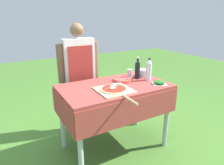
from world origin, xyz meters
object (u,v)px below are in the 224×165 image
at_px(oil_bottle, 137,70).
at_px(herb_container, 159,82).
at_px(pizza_on_peel, 115,90).
at_px(water_bottle, 149,70).
at_px(prep_table, 115,95).
at_px(plate_stack, 123,80).
at_px(sauce_jar, 130,74).
at_px(mixing_tub, 144,73).
at_px(person_cook, 79,71).

height_order(oil_bottle, herb_container, oil_bottle).
height_order(pizza_on_peel, water_bottle, water_bottle).
relative_size(pizza_on_peel, water_bottle, 2.18).
height_order(prep_table, water_bottle, water_bottle).
bearing_deg(plate_stack, water_bottle, -24.53).
relative_size(pizza_on_peel, sauce_jar, 5.87).
bearing_deg(mixing_tub, water_bottle, -108.67).
bearing_deg(water_bottle, oil_bottle, 122.01).
distance_m(pizza_on_peel, herb_container, 0.57).
bearing_deg(prep_table, person_cook, 109.25).
bearing_deg(person_cook, plate_stack, 128.20).
relative_size(prep_table, sauce_jar, 12.22).
distance_m(oil_bottle, water_bottle, 0.15).
height_order(pizza_on_peel, herb_container, pizza_on_peel).
relative_size(person_cook, water_bottle, 5.38).
height_order(oil_bottle, plate_stack, oil_bottle).
distance_m(pizza_on_peel, sauce_jar, 0.54).
relative_size(oil_bottle, sauce_jar, 2.68).
height_order(person_cook, oil_bottle, person_cook).
bearing_deg(plate_stack, mixing_tub, 4.13).
bearing_deg(person_cook, mixing_tub, 147.88).
bearing_deg(prep_table, oil_bottle, 13.01).
height_order(oil_bottle, water_bottle, water_bottle).
bearing_deg(herb_container, plate_stack, 133.16).
relative_size(person_cook, mixing_tub, 9.96).
xyz_separation_m(oil_bottle, water_bottle, (0.08, -0.12, 0.02)).
bearing_deg(sauce_jar, water_bottle, -60.16).
distance_m(herb_container, plate_stack, 0.44).
distance_m(water_bottle, plate_stack, 0.34).
xyz_separation_m(water_bottle, herb_container, (0.01, -0.19, -0.11)).
relative_size(prep_table, herb_container, 6.00).
distance_m(mixing_tub, sauce_jar, 0.19).
distance_m(prep_table, oil_bottle, 0.45).
bearing_deg(person_cook, prep_table, 110.18).
distance_m(person_cook, pizza_on_peel, 0.75).
height_order(herb_container, plate_stack, herb_container).
bearing_deg(pizza_on_peel, oil_bottle, 27.68).
bearing_deg(person_cook, sauce_jar, 143.99).
bearing_deg(pizza_on_peel, prep_table, 59.56).
height_order(prep_table, mixing_tub, mixing_tub).
distance_m(pizza_on_peel, plate_stack, 0.36).
xyz_separation_m(person_cook, pizza_on_peel, (0.11, -0.74, -0.05)).
bearing_deg(plate_stack, pizza_on_peel, -136.23).
bearing_deg(person_cook, water_bottle, 137.72).
bearing_deg(oil_bottle, prep_table, -166.99).
relative_size(pizza_on_peel, oil_bottle, 2.19).
relative_size(person_cook, sauce_jar, 14.52).
height_order(person_cook, plate_stack, person_cook).
relative_size(oil_bottle, plate_stack, 1.22).
bearing_deg(water_bottle, mixing_tub, 71.33).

